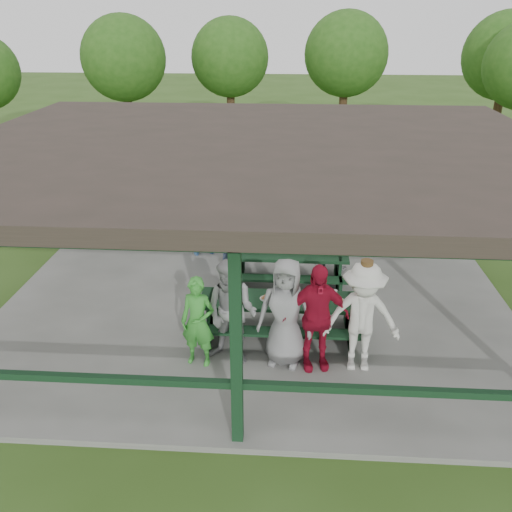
# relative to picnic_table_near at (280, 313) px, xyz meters

# --- Properties ---
(ground) EXTENTS (90.00, 90.00, 0.00)m
(ground) POSITION_rel_picnic_table_near_xyz_m (-0.50, 1.20, -0.58)
(ground) COLOR #2E4A17
(ground) RESTS_ON ground
(concrete_slab) EXTENTS (10.00, 8.00, 0.10)m
(concrete_slab) POSITION_rel_picnic_table_near_xyz_m (-0.50, 1.20, -0.53)
(concrete_slab) COLOR #62625D
(concrete_slab) RESTS_ON ground
(pavilion_structure) EXTENTS (10.60, 8.60, 3.24)m
(pavilion_structure) POSITION_rel_picnic_table_near_xyz_m (-0.50, 1.20, 2.59)
(pavilion_structure) COLOR black
(pavilion_structure) RESTS_ON concrete_slab
(picnic_table_near) EXTENTS (2.81, 1.39, 0.75)m
(picnic_table_near) POSITION_rel_picnic_table_near_xyz_m (0.00, 0.00, 0.00)
(picnic_table_near) COLOR black
(picnic_table_near) RESTS_ON concrete_slab
(picnic_table_far) EXTENTS (2.42, 1.39, 0.75)m
(picnic_table_far) POSITION_rel_picnic_table_near_xyz_m (0.14, 2.00, -0.01)
(picnic_table_far) COLOR black
(picnic_table_far) RESTS_ON concrete_slab
(table_setting) EXTENTS (2.31, 0.45, 0.10)m
(table_setting) POSITION_rel_picnic_table_near_xyz_m (0.01, 0.05, 0.30)
(table_setting) COLOR white
(table_setting) RESTS_ON picnic_table_near
(contestant_green) EXTENTS (0.62, 0.47, 1.55)m
(contestant_green) POSITION_rel_picnic_table_near_xyz_m (-1.30, -0.89, 0.29)
(contestant_green) COLOR green
(contestant_green) RESTS_ON concrete_slab
(contestant_grey_left) EXTENTS (1.03, 0.90, 1.81)m
(contestant_grey_left) POSITION_rel_picnic_table_near_xyz_m (-0.77, -0.78, 0.42)
(contestant_grey_left) COLOR gray
(contestant_grey_left) RESTS_ON concrete_slab
(contestant_grey_mid) EXTENTS (1.01, 0.76, 1.85)m
(contestant_grey_mid) POSITION_rel_picnic_table_near_xyz_m (0.10, -0.76, 0.44)
(contestant_grey_mid) COLOR gray
(contestant_grey_mid) RESTS_ON concrete_slab
(contestant_red) EXTENTS (1.13, 0.63, 1.83)m
(contestant_red) POSITION_rel_picnic_table_near_xyz_m (0.58, -0.85, 0.43)
(contestant_red) COLOR maroon
(contestant_red) RESTS_ON concrete_slab
(contestant_white_fedora) EXTENTS (1.24, 0.75, 1.92)m
(contestant_white_fedora) POSITION_rel_picnic_table_near_xyz_m (1.30, -0.85, 0.46)
(contestant_white_fedora) COLOR silver
(contestant_white_fedora) RESTS_ON concrete_slab
(spectator_lblue) EXTENTS (1.59, 0.96, 1.63)m
(spectator_lblue) POSITION_rel_picnic_table_near_xyz_m (-1.16, 2.77, 0.34)
(spectator_lblue) COLOR #7E96C3
(spectator_lblue) RESTS_ON concrete_slab
(spectator_blue) EXTENTS (0.84, 0.71, 1.96)m
(spectator_blue) POSITION_rel_picnic_table_near_xyz_m (-1.93, 3.52, 0.50)
(spectator_blue) COLOR #4270AC
(spectator_blue) RESTS_ON concrete_slab
(spectator_grey) EXTENTS (1.02, 0.91, 1.74)m
(spectator_grey) POSITION_rel_picnic_table_near_xyz_m (1.03, 2.92, 0.39)
(spectator_grey) COLOR #969699
(spectator_grey) RESTS_ON concrete_slab
(pickup_truck) EXTENTS (5.43, 3.06, 1.43)m
(pickup_truck) POSITION_rel_picnic_table_near_xyz_m (2.35, 8.70, 0.14)
(pickup_truck) COLOR silver
(pickup_truck) RESTS_ON ground
(farm_trailer) EXTENTS (3.88, 2.32, 1.35)m
(farm_trailer) POSITION_rel_picnic_table_near_xyz_m (-1.15, 8.00, 0.09)
(farm_trailer) COLOR navy
(farm_trailer) RESTS_ON ground
(tree_far_left) EXTENTS (3.47, 3.47, 5.42)m
(tree_far_left) POSITION_rel_picnic_table_near_xyz_m (-6.87, 14.92, 3.08)
(tree_far_left) COLOR #321D14
(tree_far_left) RESTS_ON ground
(tree_left) EXTENTS (3.39, 3.39, 5.30)m
(tree_left) POSITION_rel_picnic_table_near_xyz_m (-2.67, 16.77, 3.00)
(tree_left) COLOR #321D14
(tree_left) RESTS_ON ground
(tree_mid) EXTENTS (3.56, 3.56, 5.56)m
(tree_mid) POSITION_rel_picnic_table_near_xyz_m (2.35, 16.49, 3.18)
(tree_mid) COLOR #321D14
(tree_mid) RESTS_ON ground
(tree_far_right) EXTENTS (3.56, 3.56, 5.57)m
(tree_far_right) POSITION_rel_picnic_table_near_xyz_m (8.81, 15.81, 3.18)
(tree_far_right) COLOR #321D14
(tree_far_right) RESTS_ON ground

